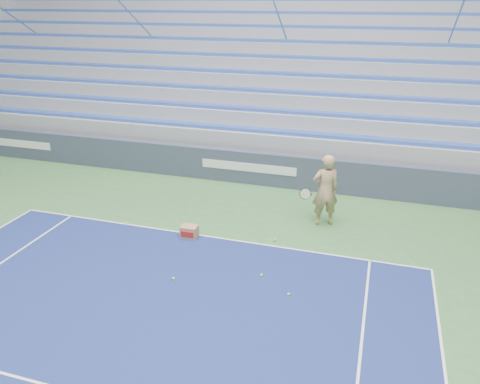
{
  "coord_description": "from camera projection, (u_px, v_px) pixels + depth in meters",
  "views": [
    {
      "loc": [
        4.01,
        1.86,
        5.75
      ],
      "look_at": [
        0.75,
        12.38,
        1.15
      ],
      "focal_mm": 35.0,
      "sensor_mm": 36.0,
      "label": 1
    }
  ],
  "objects": [
    {
      "name": "tennis_ball_1",
      "position": [
        126.0,
        223.0,
        12.78
      ],
      "size": [
        0.07,
        0.07,
        0.07
      ],
      "primitive_type": "sphere",
      "color": "#CAEC30",
      "rests_on": "ground"
    },
    {
      "name": "tennis_ball_0",
      "position": [
        262.0,
        275.0,
        10.4
      ],
      "size": [
        0.07,
        0.07,
        0.07
      ],
      "primitive_type": "sphere",
      "color": "#CAEC30",
      "rests_on": "ground"
    },
    {
      "name": "tennis_ball_2",
      "position": [
        174.0,
        279.0,
        10.27
      ],
      "size": [
        0.07,
        0.07,
        0.07
      ],
      "primitive_type": "sphere",
      "color": "#CAEC30",
      "rests_on": "ground"
    },
    {
      "name": "sponsor_barrier",
      "position": [
        250.0,
        167.0,
        15.46
      ],
      "size": [
        30.0,
        0.32,
        1.1
      ],
      "color": "#373F53",
      "rests_on": "ground"
    },
    {
      "name": "bleachers",
      "position": [
        287.0,
        84.0,
        19.8
      ],
      "size": [
        31.0,
        9.15,
        7.3
      ],
      "color": "#93959B",
      "rests_on": "ground"
    },
    {
      "name": "tennis_ball_4",
      "position": [
        289.0,
        294.0,
        9.72
      ],
      "size": [
        0.07,
        0.07,
        0.07
      ],
      "primitive_type": "sphere",
      "color": "#CAEC30",
      "rests_on": "ground"
    },
    {
      "name": "ball_box",
      "position": [
        189.0,
        232.0,
        12.06
      ],
      "size": [
        0.43,
        0.34,
        0.32
      ],
      "color": "#A67650",
      "rests_on": "ground"
    },
    {
      "name": "tennis_player",
      "position": [
        325.0,
        190.0,
        12.45
      ],
      "size": [
        1.03,
        0.99,
        1.99
      ],
      "color": "tan",
      "rests_on": "ground"
    },
    {
      "name": "tennis_ball_3",
      "position": [
        275.0,
        240.0,
        11.9
      ],
      "size": [
        0.07,
        0.07,
        0.07
      ],
      "primitive_type": "sphere",
      "color": "#CAEC30",
      "rests_on": "ground"
    }
  ]
}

